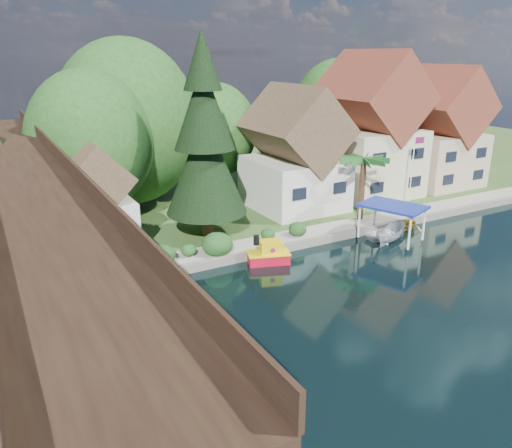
% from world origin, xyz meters
% --- Properties ---
extents(ground, '(140.00, 140.00, 0.00)m').
position_xyz_m(ground, '(0.00, 0.00, 0.00)').
color(ground, black).
rests_on(ground, ground).
extents(bank, '(140.00, 52.00, 0.50)m').
position_xyz_m(bank, '(0.00, 34.00, 0.25)').
color(bank, '#365321').
rests_on(bank, ground).
extents(seawall, '(60.00, 0.40, 0.62)m').
position_xyz_m(seawall, '(4.00, 8.00, 0.31)').
color(seawall, slate).
rests_on(seawall, ground).
extents(promenade, '(50.00, 2.60, 0.06)m').
position_xyz_m(promenade, '(6.00, 9.30, 0.53)').
color(promenade, gray).
rests_on(promenade, bank).
extents(trestle_bridge, '(4.12, 44.18, 9.30)m').
position_xyz_m(trestle_bridge, '(-16.00, 5.17, 5.35)').
color(trestle_bridge, black).
rests_on(trestle_bridge, ground).
extents(house_left, '(7.64, 8.64, 11.02)m').
position_xyz_m(house_left, '(7.00, 16.00, 5.14)').
color(house_left, silver).
rests_on(house_left, bank).
extents(house_center, '(8.65, 9.18, 13.89)m').
position_xyz_m(house_center, '(16.00, 16.50, 6.42)').
color(house_center, beige).
rests_on(house_center, bank).
extents(house_right, '(8.15, 8.64, 12.45)m').
position_xyz_m(house_right, '(25.00, 16.00, 5.78)').
color(house_right, tan).
rests_on(house_right, bank).
extents(shed, '(5.09, 5.40, 7.85)m').
position_xyz_m(shed, '(-11.00, 14.50, 3.83)').
color(shed, silver).
rests_on(shed, bank).
extents(bg_trees, '(49.90, 13.30, 10.57)m').
position_xyz_m(bg_trees, '(1.00, 21.25, 7.29)').
color(bg_trees, '#382314').
rests_on(bg_trees, bank).
extents(shrubs, '(15.76, 2.47, 1.70)m').
position_xyz_m(shrubs, '(-4.60, 9.26, 1.23)').
color(shrubs, '#153C15').
rests_on(shrubs, bank).
extents(conifer, '(6.17, 6.17, 15.19)m').
position_xyz_m(conifer, '(-3.02, 12.92, 7.81)').
color(conifer, '#382314').
rests_on(conifer, bank).
extents(palm_tree, '(4.17, 4.17, 5.72)m').
position_xyz_m(palm_tree, '(9.92, 10.06, 5.49)').
color(palm_tree, '#382314').
rests_on(palm_tree, bank).
extents(flagpole, '(1.02, 0.21, 6.56)m').
position_xyz_m(flagpole, '(16.20, 10.54, 4.52)').
color(flagpole, white).
rests_on(flagpole, bank).
extents(tugboat, '(3.30, 2.46, 2.14)m').
position_xyz_m(tugboat, '(-1.03, 6.86, 0.64)').
color(tugboat, red).
rests_on(tugboat, ground).
extents(boat_white_a, '(3.97, 2.91, 0.80)m').
position_xyz_m(boat_white_a, '(9.89, 6.53, 0.40)').
color(boat_white_a, white).
rests_on(boat_white_a, ground).
extents(boat_canopy, '(4.69, 5.54, 3.03)m').
position_xyz_m(boat_canopy, '(9.28, 5.72, 1.30)').
color(boat_canopy, silver).
rests_on(boat_canopy, ground).
extents(boat_yellow, '(3.20, 3.05, 1.31)m').
position_xyz_m(boat_yellow, '(12.77, 7.17, 0.66)').
color(boat_yellow, gold).
rests_on(boat_yellow, ground).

